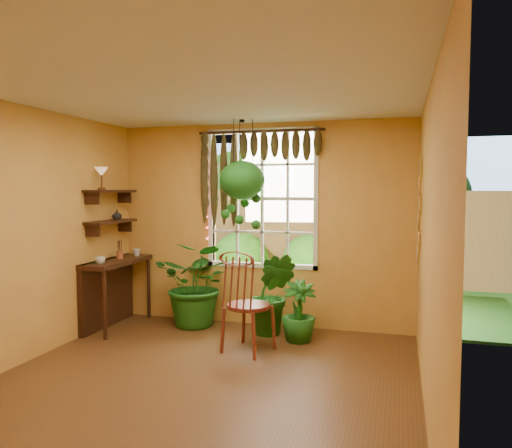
% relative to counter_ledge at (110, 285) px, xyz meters
% --- Properties ---
extents(floor, '(4.50, 4.50, 0.00)m').
position_rel_counter_ledge_xyz_m(floor, '(1.91, -1.60, -0.55)').
color(floor, brown).
rests_on(floor, ground).
extents(ceiling, '(4.50, 4.50, 0.00)m').
position_rel_counter_ledge_xyz_m(ceiling, '(1.91, -1.60, 2.15)').
color(ceiling, silver).
rests_on(ceiling, wall_back).
extents(wall_back, '(4.00, 0.00, 4.00)m').
position_rel_counter_ledge_xyz_m(wall_back, '(1.91, 0.65, 0.80)').
color(wall_back, gold).
rests_on(wall_back, floor).
extents(wall_left, '(0.00, 4.50, 4.50)m').
position_rel_counter_ledge_xyz_m(wall_left, '(-0.09, -1.60, 0.80)').
color(wall_left, gold).
rests_on(wall_left, floor).
extents(wall_right, '(0.00, 4.50, 4.50)m').
position_rel_counter_ledge_xyz_m(wall_right, '(3.91, -1.60, 0.80)').
color(wall_right, gold).
rests_on(wall_right, floor).
extents(window, '(1.52, 0.10, 1.86)m').
position_rel_counter_ledge_xyz_m(window, '(1.91, 0.68, 1.15)').
color(window, white).
rests_on(window, wall_back).
extents(valance_vine, '(1.70, 0.12, 1.10)m').
position_rel_counter_ledge_xyz_m(valance_vine, '(1.82, 0.56, 1.73)').
color(valance_vine, '#341B0E').
rests_on(valance_vine, window).
extents(string_lights, '(0.03, 0.03, 1.54)m').
position_rel_counter_ledge_xyz_m(string_lights, '(1.15, 0.59, 1.20)').
color(string_lights, '#FF2633').
rests_on(string_lights, window).
extents(wall_plates, '(0.04, 0.32, 1.10)m').
position_rel_counter_ledge_xyz_m(wall_plates, '(3.89, 0.19, 1.00)').
color(wall_plates, '#FFF1D0').
rests_on(wall_plates, wall_right).
extents(counter_ledge, '(0.40, 1.20, 0.90)m').
position_rel_counter_ledge_xyz_m(counter_ledge, '(0.00, 0.00, 0.00)').
color(counter_ledge, '#341B0E').
rests_on(counter_ledge, floor).
extents(shelf_lower, '(0.25, 0.90, 0.04)m').
position_rel_counter_ledge_xyz_m(shelf_lower, '(0.03, 0.00, 0.85)').
color(shelf_lower, '#341B0E').
rests_on(shelf_lower, wall_left).
extents(shelf_upper, '(0.25, 0.90, 0.04)m').
position_rel_counter_ledge_xyz_m(shelf_upper, '(0.03, 0.00, 1.25)').
color(shelf_upper, '#341B0E').
rests_on(shelf_upper, wall_left).
extents(backyard, '(14.00, 10.00, 12.00)m').
position_rel_counter_ledge_xyz_m(backyard, '(2.15, 5.27, 0.73)').
color(backyard, '#1E5C1A').
rests_on(backyard, ground).
extents(windsor_chair, '(0.61, 0.63, 1.32)m').
position_rel_counter_ledge_xyz_m(windsor_chair, '(2.06, -0.51, -0.17)').
color(windsor_chair, maroon).
rests_on(windsor_chair, floor).
extents(potted_plant_left, '(1.04, 0.91, 1.14)m').
position_rel_counter_ledge_xyz_m(potted_plant_left, '(1.12, 0.32, 0.02)').
color(potted_plant_left, '#155015').
rests_on(potted_plant_left, floor).
extents(potted_plant_mid, '(0.60, 0.50, 1.04)m').
position_rel_counter_ledge_xyz_m(potted_plant_mid, '(2.17, 0.21, -0.03)').
color(potted_plant_mid, '#155015').
rests_on(potted_plant_mid, floor).
extents(potted_plant_right, '(0.54, 0.54, 0.73)m').
position_rel_counter_ledge_xyz_m(potted_plant_right, '(2.54, 0.04, -0.19)').
color(potted_plant_right, '#155015').
rests_on(potted_plant_right, floor).
extents(hanging_basket, '(0.58, 0.58, 1.40)m').
position_rel_counter_ledge_xyz_m(hanging_basket, '(1.76, 0.26, 1.33)').
color(hanging_basket, black).
rests_on(hanging_basket, ceiling).
extents(cup_a, '(0.13, 0.13, 0.10)m').
position_rel_counter_ledge_xyz_m(cup_a, '(0.13, -0.41, 0.40)').
color(cup_a, silver).
rests_on(cup_a, counter_ledge).
extents(cup_b, '(0.11, 0.11, 0.10)m').
position_rel_counter_ledge_xyz_m(cup_b, '(0.19, 0.37, 0.40)').
color(cup_b, beige).
rests_on(cup_b, counter_ledge).
extents(brush_jar, '(0.09, 0.09, 0.31)m').
position_rel_counter_ledge_xyz_m(brush_jar, '(0.11, 0.07, 0.47)').
color(brush_jar, brown).
rests_on(brush_jar, counter_ledge).
extents(shelf_vase, '(0.15, 0.15, 0.13)m').
position_rel_counter_ledge_xyz_m(shelf_vase, '(0.04, 0.13, 0.93)').
color(shelf_vase, '#B2AD99').
rests_on(shelf_vase, shelf_lower).
extents(tiffany_lamp, '(0.17, 0.17, 0.29)m').
position_rel_counter_ledge_xyz_m(tiffany_lamp, '(0.05, -0.23, 1.48)').
color(tiffany_lamp, '#5C321A').
rests_on(tiffany_lamp, shelf_upper).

